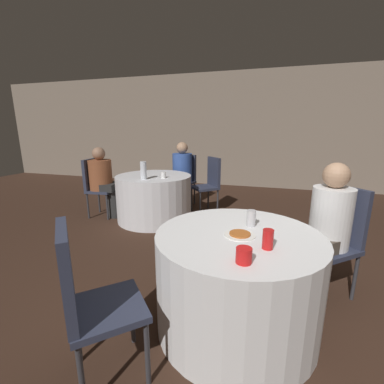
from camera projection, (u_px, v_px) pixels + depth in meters
ground_plane at (263, 323)px, 1.94m from camera, size 16.00×16.00×0.00m
wall_back at (273, 131)px, 6.18m from camera, size 16.00×0.06×2.80m
table_near at (237, 280)px, 1.87m from camera, size 1.17×1.17×0.72m
table_far at (154, 198)px, 4.12m from camera, size 1.18×1.18×0.72m
chair_near_northeast at (336, 232)px, 2.20m from camera, size 0.56×0.56×0.96m
chair_near_southwest at (87, 294)px, 1.38m from camera, size 0.57×0.57×0.96m
chair_far_west at (96, 183)px, 4.25m from camera, size 0.44×0.44×0.96m
chair_far_northeast at (210, 180)px, 4.48m from camera, size 0.56×0.56×0.96m
chair_far_north at (185, 175)px, 4.94m from camera, size 0.47×0.47×0.96m
person_white_shirt at (323, 233)px, 2.13m from camera, size 0.47×0.45×1.17m
person_floral_shirt at (105, 181)px, 4.21m from camera, size 0.52×0.39×1.15m
person_blue_shirt at (181, 174)px, 4.79m from camera, size 0.41×0.52×1.20m
pizza_plate_near at (240, 234)px, 1.75m from camera, size 0.21×0.21×0.02m
soda_can_red at (268, 239)px, 1.54m from camera, size 0.07×0.07×0.12m
soda_can_silver at (251, 218)px, 1.91m from camera, size 0.07×0.07×0.12m
cup_near at (244, 255)px, 1.38m from camera, size 0.09×0.09×0.09m
bottle_far at (143, 171)px, 3.69m from camera, size 0.09×0.09×0.26m
cup_far at (163, 175)px, 3.81m from camera, size 0.07×0.07×0.09m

